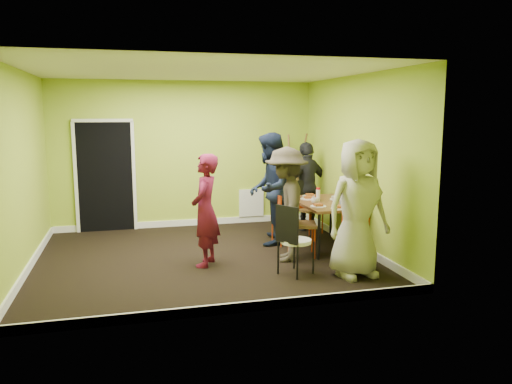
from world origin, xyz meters
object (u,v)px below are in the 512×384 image
chair_back_end (305,195)px  easel (288,179)px  dining_table (326,205)px  person_back_end (307,186)px  person_left_near (286,204)px  person_front_end (357,209)px  chair_bentwood (293,237)px  blue_bottle (343,198)px  chair_left_far (281,216)px  thermos (318,195)px  person_left_far (269,189)px  orange_bottle (316,197)px  chair_front_end (353,232)px  person_standing (205,210)px  chair_left_near (296,218)px

chair_back_end → easel: (-0.09, 0.72, 0.21)m
dining_table → person_back_end: 1.24m
easel → person_left_near: easel is taller
chair_back_end → person_front_end: 2.63m
chair_bentwood → blue_bottle: bearing=100.0°
person_left_near → person_back_end: 2.06m
person_back_end → person_front_end: 2.76m
easel → blue_bottle: 2.07m
chair_left_far → easel: size_ratio=0.48×
person_left_near → person_back_end: person_left_near is taller
thermos → person_left_far: person_left_far is taller
blue_bottle → person_left_near: bearing=-162.3°
easel → orange_bottle: 1.60m
chair_bentwood → person_left_near: bearing=137.9°
dining_table → thermos: size_ratio=7.72×
easel → person_back_end: bearing=-72.9°
thermos → easel: bearing=88.7°
chair_bentwood → person_left_near: (0.14, 0.71, 0.31)m
chair_front_end → orange_bottle: size_ratio=11.62×
chair_bentwood → person_standing: size_ratio=0.60×
chair_bentwood → easel: 3.26m
chair_left_far → person_back_end: person_back_end is taller
orange_bottle → person_front_end: 1.75m
person_left_near → chair_back_end: bearing=169.9°
chair_left_near → thermos: chair_left_near is taller
person_back_end → chair_front_end: bearing=60.0°
person_standing → person_left_far: (1.23, 0.95, 0.12)m
chair_back_end → person_left_far: bearing=16.3°
chair_bentwood → person_front_end: size_ratio=0.53×
dining_table → person_back_end: person_back_end is taller
chair_left_far → blue_bottle: bearing=46.1°
dining_table → chair_left_far: size_ratio=1.75×
person_back_end → person_front_end: (-0.30, -2.74, 0.10)m
chair_bentwood → person_left_near: person_left_near is taller
blue_bottle → easel: bearing=96.8°
chair_bentwood → orange_bottle: (0.92, 1.51, 0.25)m
thermos → person_standing: (-1.98, -0.64, -0.03)m
dining_table → chair_bentwood: size_ratio=1.53×
chair_back_end → orange_bottle: chair_back_end is taller
person_back_end → person_left_near: bearing=36.7°
chair_left_near → chair_front_end: 1.05m
person_left_far → person_left_near: size_ratio=1.10×
chair_left_near → person_front_end: 1.27m
person_back_end → orange_bottle: bearing=53.6°
person_left_far → person_front_end: 2.04m
chair_left_near → orange_bottle: 0.85m
person_front_end → chair_back_end: bearing=77.6°
orange_bottle → person_front_end: person_front_end is taller
thermos → orange_bottle: thermos is taller
chair_left_far → easel: 1.70m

